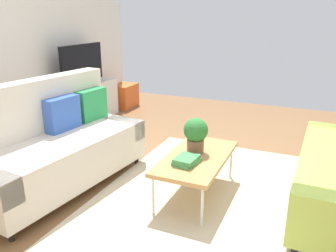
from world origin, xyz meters
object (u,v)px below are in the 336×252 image
couch_beige (55,145)px  potted_plant (196,133)px  table_book_0 (187,162)px  tv_console (84,103)px  vase_1 (62,84)px  bottle_0 (74,83)px  vase_0 (55,86)px  tv (82,65)px  coffee_table (197,158)px  storage_trunk (124,96)px

couch_beige → potted_plant: couch_beige is taller
potted_plant → table_book_0: 0.35m
tv_console → vase_1: 0.59m
bottle_0 → couch_beige: bearing=-147.5°
vase_1 → vase_0: bearing=180.0°
vase_1 → tv: bearing=-9.2°
table_book_0 → vase_0: 2.84m
vase_0 → vase_1: vase_1 is taller
coffee_table → table_book_0: 0.22m
couch_beige → tv_console: size_ratio=1.41×
storage_trunk → table_book_0: table_book_0 is taller
tv → bottle_0: 0.35m
table_book_0 → vase_0: bearing=64.9°
storage_trunk → potted_plant: bearing=-137.2°
tv → vase_0: size_ratio=7.11×
storage_trunk → potted_plant: 3.54m
couch_beige → tv_console: (1.94, 1.11, -0.13)m
couch_beige → vase_1: 1.93m
tv_console → coffee_table: bearing=-121.8°
tv_console → vase_0: size_ratio=9.95×
couch_beige → potted_plant: bearing=114.8°
tv → table_book_0: (-1.78, -2.49, -0.51)m
potted_plant → vase_1: size_ratio=2.30×
vase_0 → storage_trunk: bearing=-5.1°
coffee_table → tv_console: size_ratio=0.79×
storage_trunk → tv_console: bearing=174.8°
tv_console → table_book_0: (-1.78, -2.51, 0.12)m
coffee_table → storage_trunk: 3.61m
potted_plant → vase_1: 2.75m
couch_beige → vase_0: 1.81m
vase_1 → table_book_0: bearing=-117.8°
tv_console → potted_plant: potted_plant is taller
potted_plant → vase_0: (0.90, 2.54, 0.09)m
vase_0 → bottle_0: (0.32, -0.09, 0.01)m
storage_trunk → coffee_table: bearing=-137.7°
storage_trunk → potted_plant: size_ratio=1.47×
tv_console → bottle_0: (-0.26, -0.04, 0.40)m
tv_console → vase_0: (-0.58, 0.05, 0.39)m
storage_trunk → vase_1: vase_1 is taller
tv_console → vase_0: 0.70m
couch_beige → table_book_0: bearing=102.9°
tv_console → bottle_0: size_ratio=9.24×
table_book_0 → vase_0: vase_0 is taller
couch_beige → coffee_table: (0.37, -1.42, -0.05)m
tv_console → storage_trunk: (1.10, -0.10, -0.10)m
storage_trunk → vase_0: (-1.68, 0.15, 0.49)m
storage_trunk → vase_1: 1.62m
vase_0 → tv: bearing=-6.9°
coffee_table → tv_console: (1.57, 2.53, -0.07)m
tv → vase_1: size_ratio=6.51×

